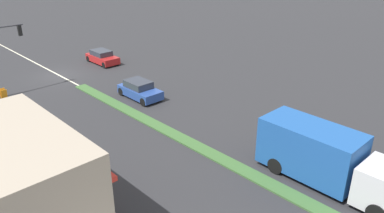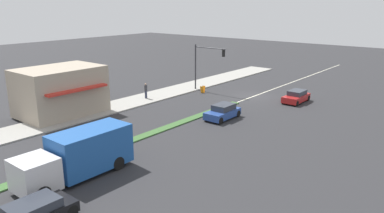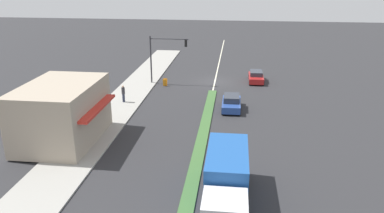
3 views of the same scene
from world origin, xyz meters
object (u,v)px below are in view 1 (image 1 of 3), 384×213
delivery_truck (326,157)px  hatchback_red (102,57)px  warning_aframe_sign (3,94)px  coupe_blue (140,90)px

delivery_truck → hatchback_red: size_ratio=1.94×
warning_aframe_sign → hatchback_red: 11.17m
warning_aframe_sign → delivery_truck: delivery_truck is taller
delivery_truck → hatchback_red: bearing=-96.1°
hatchback_red → coupe_blue: coupe_blue is taller
hatchback_red → coupe_blue: bearing=74.7°
delivery_truck → coupe_blue: (0.00, -15.80, -0.81)m
delivery_truck → hatchback_red: 26.18m
hatchback_red → delivery_truck: bearing=83.9°
hatchback_red → coupe_blue: size_ratio=1.01×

